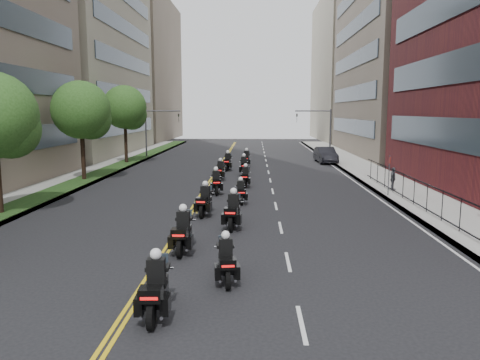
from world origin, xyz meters
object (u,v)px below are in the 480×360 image
Objects in this scene: motorcycle_3 at (233,212)px; motorcycle_4 at (205,202)px; motorcycle_8 at (220,171)px; motorcycle_10 at (228,163)px; motorcycle_7 at (245,178)px; motorcycle_2 at (183,233)px; motorcycle_1 at (226,262)px; pedestrian_c at (393,179)px; parked_sedan at (326,155)px; motorcycle_9 at (244,167)px; motorcycle_5 at (241,193)px; motorcycle_0 at (156,290)px; motorcycle_11 at (246,159)px; motorcycle_6 at (216,183)px.

motorcycle_4 is (-1.60, 2.62, -0.03)m from motorcycle_3.
motorcycle_8 is 5.89m from motorcycle_10.
motorcycle_4 is at bearing -98.20° from motorcycle_7.
motorcycle_3 reaches higher than motorcycle_2.
motorcycle_1 is 19.66m from pedestrian_c.
motorcycle_3 is 29.19m from parked_sedan.
motorcycle_9 reaches higher than motorcycle_7.
motorcycle_3 is at bearing 65.49° from motorcycle_2.
motorcycle_8 is 16.18m from parked_sedan.
motorcycle_8 is at bearing 96.08° from motorcycle_5.
motorcycle_4 is 0.98× the size of motorcycle_9.
motorcycle_1 is 25.02m from motorcycle_9.
motorcycle_3 reaches higher than motorcycle_9.
motorcycle_8 is (-0.13, 12.72, -0.03)m from motorcycle_4.
motorcycle_4 reaches higher than pedestrian_c.
motorcycle_0 is 27.67m from motorcycle_9.
motorcycle_7 reaches higher than motorcycle_5.
motorcycle_0 is 1.08× the size of motorcycle_7.
motorcycle_9 is 6.05m from motorcycle_11.
pedestrian_c is at bearing -21.29° from motorcycle_8.
motorcycle_3 reaches higher than parked_sedan.
motorcycle_3 is at bearing -110.19° from parked_sedan.
motorcycle_4 is 3.76m from motorcycle_5.
motorcycle_9 is 0.50× the size of parked_sedan.
motorcycle_3 reaches higher than motorcycle_0.
pedestrian_c is at bearing -39.70° from motorcycle_10.
motorcycle_3 is 1.12× the size of motorcycle_7.
motorcycle_6 reaches higher than motorcycle_1.
parked_sedan is at bearing 64.14° from motorcycle_5.
motorcycle_9 is at bearing 94.58° from motorcycle_3.
motorcycle_2 is 0.50× the size of parked_sedan.
motorcycle_8 is at bearing -97.04° from motorcycle_11.
motorcycle_9 is (0.07, 18.11, -0.02)m from motorcycle_3.
motorcycle_1 is 1.45× the size of pedestrian_c.
motorcycle_2 reaches higher than motorcycle_1.
motorcycle_3 is 21.27m from motorcycle_10.
motorcycle_11 is (0.00, 18.22, 0.11)m from motorcycle_5.
motorcycle_9 reaches higher than motorcycle_5.
motorcycle_10 reaches higher than motorcycle_7.
motorcycle_11 reaches higher than motorcycle_1.
motorcycle_3 is at bearing 83.28° from motorcycle_1.
motorcycle_9 is 1.01× the size of motorcycle_11.
motorcycle_7 is 9.50m from motorcycle_10.
motorcycle_0 is 1.12× the size of motorcycle_1.
motorcycle_11 is (1.71, 15.11, 0.02)m from motorcycle_6.
motorcycle_3 is (1.60, 9.50, 0.02)m from motorcycle_0.
motorcycle_2 reaches higher than motorcycle_7.
motorcycle_0 is at bearing -94.76° from motorcycle_3.
parked_sedan is at bearing 72.61° from motorcycle_2.
motorcycle_0 reaches higher than motorcycle_4.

